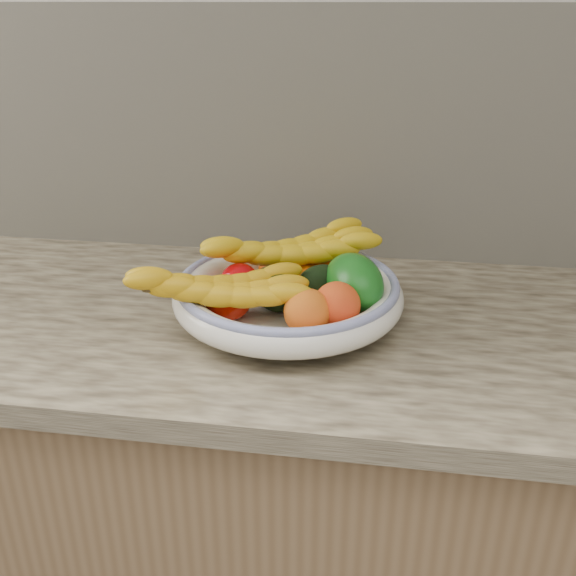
% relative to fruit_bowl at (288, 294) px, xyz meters
% --- Properties ---
extents(kitchen_counter, '(2.44, 0.66, 1.40)m').
position_rel_fruit_bowl_xyz_m(kitchen_counter, '(0.00, 0.03, -0.48)').
color(kitchen_counter, brown).
rests_on(kitchen_counter, ground).
extents(fruit_bowl, '(0.39, 0.39, 0.08)m').
position_rel_fruit_bowl_xyz_m(fruit_bowl, '(0.00, 0.00, 0.00)').
color(fruit_bowl, white).
rests_on(fruit_bowl, kitchen_counter).
extents(clementine_back_left, '(0.07, 0.07, 0.05)m').
position_rel_fruit_bowl_xyz_m(clementine_back_left, '(-0.04, 0.09, 0.01)').
color(clementine_back_left, '#EC5004').
rests_on(clementine_back_left, fruit_bowl).
extents(clementine_back_right, '(0.05, 0.05, 0.05)m').
position_rel_fruit_bowl_xyz_m(clementine_back_right, '(0.04, 0.12, 0.01)').
color(clementine_back_right, '#FB5605').
rests_on(clementine_back_right, fruit_bowl).
extents(clementine_back_mid, '(0.06, 0.06, 0.05)m').
position_rel_fruit_bowl_xyz_m(clementine_back_mid, '(0.01, 0.08, 0.01)').
color(clementine_back_mid, orange).
rests_on(clementine_back_mid, fruit_bowl).
extents(clementine_extra, '(0.05, 0.05, 0.04)m').
position_rel_fruit_bowl_xyz_m(clementine_extra, '(0.03, 0.05, 0.01)').
color(clementine_extra, '#F26005').
rests_on(clementine_extra, fruit_bowl).
extents(tomato_left, '(0.09, 0.09, 0.06)m').
position_rel_fruit_bowl_xyz_m(tomato_left, '(-0.09, 0.01, 0.01)').
color(tomato_left, '#BB0309').
rests_on(tomato_left, fruit_bowl).
extents(tomato_near_left, '(0.08, 0.08, 0.07)m').
position_rel_fruit_bowl_xyz_m(tomato_near_left, '(-0.09, -0.06, 0.01)').
color(tomato_near_left, '#B51102').
rests_on(tomato_near_left, fruit_bowl).
extents(avocado_center, '(0.12, 0.13, 0.07)m').
position_rel_fruit_bowl_xyz_m(avocado_center, '(-0.02, -0.01, 0.02)').
color(avocado_center, black).
rests_on(avocado_center, fruit_bowl).
extents(avocado_right, '(0.11, 0.11, 0.06)m').
position_rel_fruit_bowl_xyz_m(avocado_right, '(0.05, 0.02, 0.02)').
color(avocado_right, black).
rests_on(avocado_right, fruit_bowl).
extents(green_mango, '(0.16, 0.17, 0.12)m').
position_rel_fruit_bowl_xyz_m(green_mango, '(0.11, 0.00, 0.03)').
color(green_mango, '#105813').
rests_on(green_mango, fruit_bowl).
extents(peach_front, '(0.08, 0.08, 0.07)m').
position_rel_fruit_bowl_xyz_m(peach_front, '(0.04, -0.10, 0.02)').
color(peach_front, orange).
rests_on(peach_front, fruit_bowl).
extents(peach_right, '(0.09, 0.09, 0.08)m').
position_rel_fruit_bowl_xyz_m(peach_right, '(0.09, -0.07, 0.02)').
color(peach_right, orange).
rests_on(peach_right, fruit_bowl).
extents(banana_bunch_back, '(0.35, 0.25, 0.09)m').
position_rel_fruit_bowl_xyz_m(banana_bunch_back, '(-0.01, 0.08, 0.04)').
color(banana_bunch_back, yellow).
rests_on(banana_bunch_back, fruit_bowl).
extents(banana_bunch_front, '(0.33, 0.20, 0.08)m').
position_rel_fruit_bowl_xyz_m(banana_bunch_front, '(-0.10, -0.08, 0.03)').
color(banana_bunch_front, gold).
rests_on(banana_bunch_front, fruit_bowl).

